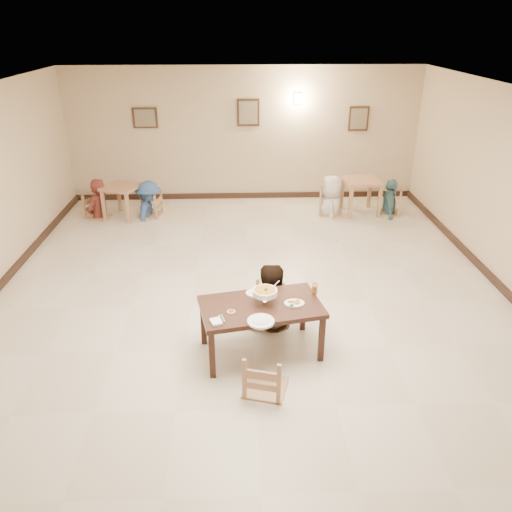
{
  "coord_description": "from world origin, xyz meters",
  "views": [
    {
      "loc": [
        -0.17,
        -6.46,
        3.88
      ],
      "look_at": [
        0.07,
        -0.38,
        0.99
      ],
      "focal_mm": 35.0,
      "sensor_mm": 36.0,
      "label": 1
    }
  ],
  "objects_px": {
    "main_diner": "(269,266)",
    "curry_warmer": "(265,292)",
    "chair_near": "(266,353)",
    "bg_chair_rr": "(391,191)",
    "bg_diner_c": "(333,176)",
    "bg_table_left": "(122,192)",
    "bg_diner_d": "(392,179)",
    "bg_table_right": "(361,186)",
    "bg_diner_a": "(94,179)",
    "chair_far": "(266,290)",
    "drink_glass": "(315,289)",
    "bg_chair_lr": "(148,194)",
    "main_table": "(261,310)",
    "bg_diner_b": "(147,181)",
    "bg_chair_ll": "(97,196)",
    "bg_chair_rl": "(332,190)"
  },
  "relations": [
    {
      "from": "bg_diner_b",
      "to": "bg_chair_lr",
      "type": "bearing_deg",
      "value": -173.85
    },
    {
      "from": "chair_near",
      "to": "bg_diner_b",
      "type": "bearing_deg",
      "value": -53.45
    },
    {
      "from": "main_table",
      "to": "bg_table_right",
      "type": "distance_m",
      "value": 5.58
    },
    {
      "from": "main_diner",
      "to": "bg_chair_rl",
      "type": "bearing_deg",
      "value": -129.02
    },
    {
      "from": "chair_near",
      "to": "curry_warmer",
      "type": "height_order",
      "value": "chair_near"
    },
    {
      "from": "chair_far",
      "to": "drink_glass",
      "type": "bearing_deg",
      "value": -21.51
    },
    {
      "from": "curry_warmer",
      "to": "bg_table_right",
      "type": "distance_m",
      "value": 5.54
    },
    {
      "from": "bg_diner_b",
      "to": "bg_chair_rr",
      "type": "bearing_deg",
      "value": -84.34
    },
    {
      "from": "drink_glass",
      "to": "bg_diner_b",
      "type": "xyz_separation_m",
      "value": [
        -2.88,
        4.77,
        0.01
      ]
    },
    {
      "from": "chair_far",
      "to": "main_diner",
      "type": "distance_m",
      "value": 0.41
    },
    {
      "from": "chair_far",
      "to": "main_diner",
      "type": "relative_size",
      "value": 0.54
    },
    {
      "from": "bg_chair_lr",
      "to": "main_table",
      "type": "bearing_deg",
      "value": 35.01
    },
    {
      "from": "bg_table_right",
      "to": "bg_chair_rr",
      "type": "xyz_separation_m",
      "value": [
        0.64,
        -0.06,
        -0.11
      ]
    },
    {
      "from": "curry_warmer",
      "to": "bg_table_left",
      "type": "bearing_deg",
      "value": 119.33
    },
    {
      "from": "curry_warmer",
      "to": "bg_diner_a",
      "type": "bearing_deg",
      "value": 123.98
    },
    {
      "from": "bg_diner_b",
      "to": "chair_near",
      "type": "bearing_deg",
      "value": -152.87
    },
    {
      "from": "chair_far",
      "to": "drink_glass",
      "type": "xyz_separation_m",
      "value": [
        0.59,
        -0.5,
        0.28
      ]
    },
    {
      "from": "bg_diner_a",
      "to": "bg_diner_d",
      "type": "relative_size",
      "value": 1.11
    },
    {
      "from": "chair_far",
      "to": "chair_near",
      "type": "relative_size",
      "value": 0.96
    },
    {
      "from": "curry_warmer",
      "to": "bg_chair_lr",
      "type": "relative_size",
      "value": 0.34
    },
    {
      "from": "main_table",
      "to": "main_diner",
      "type": "relative_size",
      "value": 0.91
    },
    {
      "from": "chair_far",
      "to": "bg_table_right",
      "type": "distance_m",
      "value": 4.86
    },
    {
      "from": "bg_table_left",
      "to": "bg_diner_b",
      "type": "xyz_separation_m",
      "value": [
        0.54,
        0.05,
        0.2
      ]
    },
    {
      "from": "chair_far",
      "to": "bg_table_right",
      "type": "xyz_separation_m",
      "value": [
        2.31,
        4.28,
        0.14
      ]
    },
    {
      "from": "chair_near",
      "to": "bg_chair_rr",
      "type": "xyz_separation_m",
      "value": [
        3.05,
        5.7,
        0.01
      ]
    },
    {
      "from": "chair_near",
      "to": "drink_glass",
      "type": "height_order",
      "value": "chair_near"
    },
    {
      "from": "main_table",
      "to": "drink_glass",
      "type": "distance_m",
      "value": 0.76
    },
    {
      "from": "chair_near",
      "to": "bg_table_right",
      "type": "distance_m",
      "value": 6.24
    },
    {
      "from": "main_diner",
      "to": "bg_table_right",
      "type": "distance_m",
      "value": 4.92
    },
    {
      "from": "bg_table_right",
      "to": "bg_diner_c",
      "type": "relative_size",
      "value": 0.48
    },
    {
      "from": "main_diner",
      "to": "bg_chair_ll",
      "type": "distance_m",
      "value": 5.46
    },
    {
      "from": "bg_diner_c",
      "to": "curry_warmer",
      "type": "bearing_deg",
      "value": -11.88
    },
    {
      "from": "chair_near",
      "to": "bg_diner_a",
      "type": "bearing_deg",
      "value": -44.38
    },
    {
      "from": "bg_table_right",
      "to": "bg_diner_a",
      "type": "height_order",
      "value": "bg_diner_a"
    },
    {
      "from": "bg_table_left",
      "to": "bg_diner_d",
      "type": "xyz_separation_m",
      "value": [
        5.79,
        0.01,
        0.2
      ]
    },
    {
      "from": "bg_diner_a",
      "to": "bg_diner_d",
      "type": "height_order",
      "value": "bg_diner_a"
    },
    {
      "from": "main_table",
      "to": "bg_diner_b",
      "type": "xyz_separation_m",
      "value": [
        -2.18,
        5.02,
        0.16
      ]
    },
    {
      "from": "bg_table_right",
      "to": "bg_chair_rr",
      "type": "distance_m",
      "value": 0.66
    },
    {
      "from": "bg_chair_rr",
      "to": "bg_diner_c",
      "type": "relative_size",
      "value": 0.59
    },
    {
      "from": "chair_near",
      "to": "bg_diner_d",
      "type": "bearing_deg",
      "value": -102.6
    },
    {
      "from": "bg_table_right",
      "to": "bg_diner_c",
      "type": "xyz_separation_m",
      "value": [
        -0.64,
        -0.03,
        0.24
      ]
    },
    {
      "from": "drink_glass",
      "to": "bg_chair_lr",
      "type": "relative_size",
      "value": 0.14
    },
    {
      "from": "bg_table_left",
      "to": "bg_table_right",
      "type": "xyz_separation_m",
      "value": [
        5.15,
        0.07,
        0.05
      ]
    },
    {
      "from": "bg_chair_ll",
      "to": "drink_glass",
      "type": "bearing_deg",
      "value": -118.29
    },
    {
      "from": "main_table",
      "to": "bg_diner_c",
      "type": "height_order",
      "value": "bg_diner_c"
    },
    {
      "from": "curry_warmer",
      "to": "bg_chair_lr",
      "type": "distance_m",
      "value": 5.48
    },
    {
      "from": "main_diner",
      "to": "curry_warmer",
      "type": "relative_size",
      "value": 5.22
    },
    {
      "from": "main_diner",
      "to": "bg_diner_a",
      "type": "bearing_deg",
      "value": -69.53
    },
    {
      "from": "chair_far",
      "to": "bg_chair_lr",
      "type": "bearing_deg",
      "value": 137.34
    },
    {
      "from": "chair_near",
      "to": "bg_chair_lr",
      "type": "bearing_deg",
      "value": -53.45
    }
  ]
}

